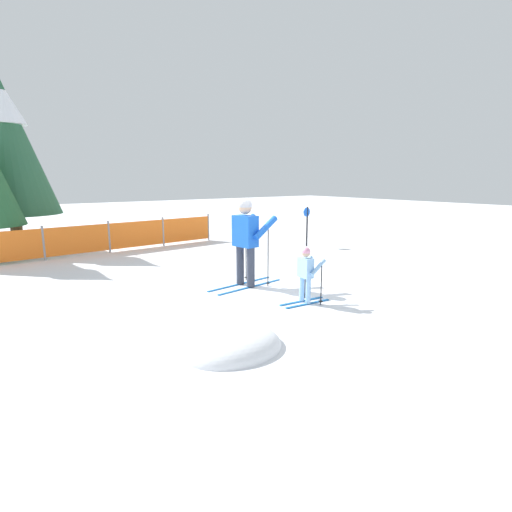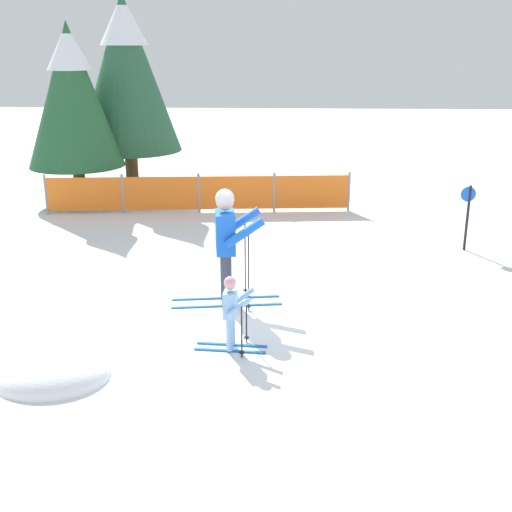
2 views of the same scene
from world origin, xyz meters
name	(u,v)px [view 1 (image 1 of 2)]	position (x,y,z in m)	size (l,w,h in m)	color
ground_plane	(260,286)	(0.00, 0.00, 0.00)	(60.00, 60.00, 0.00)	white
skier_adult	(246,234)	(-0.18, 0.21, 1.04)	(1.68, 0.80, 1.74)	#1966B2
skier_child	(306,271)	(0.00, -1.32, 0.56)	(0.93, 0.50, 0.98)	#1966B2
safety_fence	(109,237)	(-1.30, 5.54, 0.45)	(6.92, 0.67, 0.91)	gray
conifer_far	(7,146)	(-3.37, 7.86, 3.04)	(2.65, 2.65, 4.92)	#4C3823
trail_marker	(307,222)	(4.04, 2.97, 0.77)	(0.28, 0.05, 1.23)	black
snow_mound	(231,348)	(-2.04, -2.14, 0.00)	(1.36, 1.16, 0.55)	white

